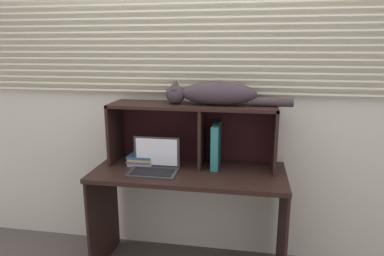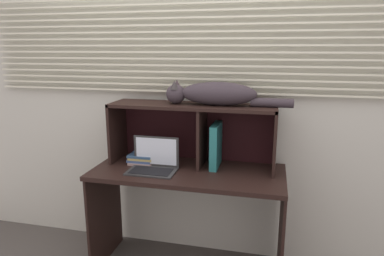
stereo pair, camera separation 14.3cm
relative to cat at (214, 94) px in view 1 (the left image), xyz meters
The scene contains 7 objects.
back_panel_with_blinds 0.25m from the cat, 127.75° to the left, with size 4.40×0.08×2.50m.
desk 0.70m from the cat, 141.28° to the right, with size 1.30×0.56×0.77m.
hutch_shelf_unit 0.26m from the cat, 168.11° to the left, with size 1.15×0.30×0.43m.
cat is the anchor object (origin of this frame).
laptop 0.62m from the cat, 155.29° to the right, with size 0.32×0.21×0.22m.
binder_upright 0.36m from the cat, ahead, with size 0.05×0.25×0.31m, color #257372.
book_stack 0.70m from the cat, behind, with size 0.19×0.27×0.07m.
Camera 1 is at (0.39, -1.94, 1.58)m, focal length 32.07 mm.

